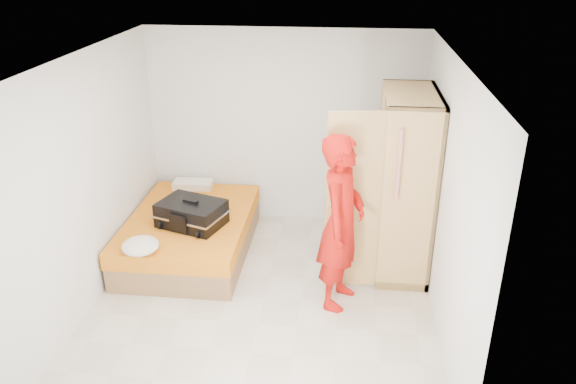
# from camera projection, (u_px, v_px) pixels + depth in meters

# --- Properties ---
(room) EXTENTS (4.00, 4.02, 2.60)m
(room) POSITION_uv_depth(u_px,v_px,m) (262.00, 190.00, 5.59)
(room) COLOR beige
(room) RESTS_ON ground
(bed) EXTENTS (1.42, 2.02, 0.50)m
(bed) POSITION_uv_depth(u_px,v_px,m) (191.00, 234.00, 6.94)
(bed) COLOR olive
(bed) RESTS_ON ground
(wardrobe) EXTENTS (1.17, 1.27, 2.10)m
(wardrobe) POSITION_uv_depth(u_px,v_px,m) (400.00, 189.00, 6.35)
(wardrobe) COLOR #E6B170
(wardrobe) RESTS_ON ground
(person) EXTENTS (0.63, 0.79, 1.89)m
(person) POSITION_uv_depth(u_px,v_px,m) (341.00, 223.00, 5.71)
(person) COLOR red
(person) RESTS_ON ground
(suitcase) EXTENTS (0.87, 0.74, 0.32)m
(suitcase) POSITION_uv_depth(u_px,v_px,m) (191.00, 214.00, 6.57)
(suitcase) COLOR black
(suitcase) RESTS_ON bed
(round_cushion) EXTENTS (0.40, 0.40, 0.15)m
(round_cushion) POSITION_uv_depth(u_px,v_px,m) (140.00, 246.00, 6.02)
(round_cushion) COLOR white
(round_cushion) RESTS_ON bed
(pillow) EXTENTS (0.53, 0.29, 0.09)m
(pillow) POSITION_uv_depth(u_px,v_px,m) (193.00, 184.00, 7.61)
(pillow) COLOR white
(pillow) RESTS_ON bed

